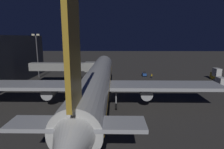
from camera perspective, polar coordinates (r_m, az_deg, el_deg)
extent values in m
plane|color=#383533|center=(50.09, -3.65, -6.42)|extent=(320.00, 320.00, 0.00)
cylinder|color=silver|center=(42.55, -4.41, -1.33)|extent=(5.70, 50.25, 5.70)
sphere|color=silver|center=(67.21, -2.45, 3.43)|extent=(5.59, 5.59, 5.59)
cube|color=gold|center=(42.65, -4.40, -1.89)|extent=(5.76, 48.24, 0.50)
cube|color=black|center=(65.39, -2.55, 4.08)|extent=(3.14, 1.40, 0.90)
cube|color=#B7BABF|center=(40.70, -4.66, -3.38)|extent=(54.10, 6.85, 0.70)
cube|color=#B7BABF|center=(20.16, -10.77, -14.78)|extent=(14.30, 3.20, 0.44)
cube|color=gold|center=(17.66, -12.04, 7.66)|extent=(0.50, 4.80, 10.95)
cylinder|color=#B7BABF|center=(42.53, 10.24, -5.40)|extent=(2.60, 4.83, 2.60)
cylinder|color=black|center=(44.82, 9.75, -4.50)|extent=(2.21, 0.15, 2.21)
cylinder|color=#B7BABF|center=(44.48, -18.56, -5.07)|extent=(2.60, 4.83, 2.60)
cylinder|color=black|center=(46.68, -17.59, -4.24)|extent=(2.21, 0.15, 2.21)
cylinder|color=#B7BABF|center=(64.37, -2.61, -0.10)|extent=(0.28, 0.28, 2.51)
cylinder|color=black|center=(64.77, -2.59, -1.71)|extent=(0.45, 1.20, 1.20)
cylinder|color=#B7BABF|center=(40.28, 1.26, -7.23)|extent=(0.28, 0.28, 2.51)
cylinder|color=black|center=(41.52, 1.25, -9.37)|extent=(0.45, 1.20, 1.20)
cylinder|color=black|center=(40.31, 1.26, -10.03)|extent=(0.45, 1.20, 1.20)
cylinder|color=#B7BABF|center=(41.09, -10.62, -7.05)|extent=(0.28, 0.28, 2.51)
cylinder|color=black|center=(42.31, -10.36, -9.16)|extent=(0.45, 1.20, 1.20)
cylinder|color=black|center=(41.12, -10.71, -9.79)|extent=(0.45, 1.20, 1.20)
cube|color=#9E9E99|center=(62.31, -15.73, 2.37)|extent=(19.58, 2.60, 2.50)
cube|color=#9E9E99|center=(60.24, -6.77, 2.42)|extent=(3.20, 3.40, 3.00)
cube|color=black|center=(60.07, -5.44, 2.42)|extent=(0.70, 3.20, 2.70)
cylinder|color=#B7BABF|center=(61.05, -7.62, -0.93)|extent=(0.56, 0.56, 4.72)
cylinder|color=black|center=(61.44, -7.01, -2.81)|extent=(0.25, 0.60, 0.60)
cylinder|color=black|center=(61.61, -8.12, -2.79)|extent=(0.25, 0.60, 0.60)
cylinder|color=#59595E|center=(75.71, -22.06, 5.06)|extent=(0.40, 0.40, 16.00)
cube|color=#F9EFC6|center=(75.01, -21.89, 11.35)|extent=(1.10, 0.50, 0.60)
cube|color=#F9EFC6|center=(75.71, -23.18, 11.25)|extent=(1.10, 0.50, 0.60)
cube|color=slate|center=(65.01, 30.23, -2.98)|extent=(2.00, 4.55, 1.10)
cube|color=silver|center=(64.19, 30.62, -1.71)|extent=(1.90, 3.18, 2.12)
cube|color=slate|center=(66.02, 29.71, -1.74)|extent=(1.80, 1.60, 1.10)
cylinder|color=black|center=(66.99, 30.32, -3.08)|extent=(0.24, 0.70, 0.70)
cylinder|color=black|center=(65.98, 28.72, -3.12)|extent=(0.24, 0.70, 0.70)
cylinder|color=black|center=(63.28, 30.04, -3.83)|extent=(0.24, 0.70, 0.70)
cube|color=yellow|center=(76.99, 29.34, -0.84)|extent=(2.00, 4.42, 1.10)
cube|color=silver|center=(76.16, 29.69, 0.57)|extent=(1.90, 3.09, 2.99)
cube|color=yellow|center=(78.01, 28.94, 0.17)|extent=(1.80, 1.60, 1.10)
cylinder|color=black|center=(78.93, 29.46, -0.99)|extent=(0.24, 0.70, 0.70)
cylinder|color=black|center=(77.94, 28.09, -1.00)|extent=(0.24, 0.70, 0.70)
cylinder|color=black|center=(76.29, 30.54, -1.49)|extent=(0.24, 0.70, 0.70)
cylinder|color=black|center=(75.27, 29.14, -1.50)|extent=(0.24, 0.70, 0.70)
cube|color=#234C9E|center=(74.75, 9.96, 0.07)|extent=(1.50, 2.67, 0.90)
cube|color=black|center=(74.21, 10.03, 0.61)|extent=(1.20, 0.20, 0.70)
cylinder|color=black|center=(75.87, 10.44, -0.13)|extent=(0.24, 0.70, 0.70)
cylinder|color=black|center=(75.62, 9.23, -0.12)|extent=(0.24, 0.70, 0.70)
cylinder|color=black|center=(74.07, 10.67, -0.42)|extent=(0.24, 0.70, 0.70)
cylinder|color=black|center=(73.81, 9.43, -0.41)|extent=(0.24, 0.70, 0.70)
cylinder|color=black|center=(71.69, 12.17, -0.81)|extent=(0.28, 0.28, 0.84)
cylinder|color=yellow|center=(71.54, 12.19, -0.24)|extent=(0.40, 0.40, 0.63)
sphere|color=tan|center=(71.46, 12.21, 0.10)|extent=(0.24, 0.24, 0.24)
sphere|color=orange|center=(71.45, 12.21, 0.14)|extent=(0.23, 0.23, 0.23)
cone|color=orange|center=(70.10, -0.53, -0.95)|extent=(0.36, 0.36, 0.55)
cone|color=orange|center=(70.35, -4.11, -0.94)|extent=(0.36, 0.36, 0.55)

